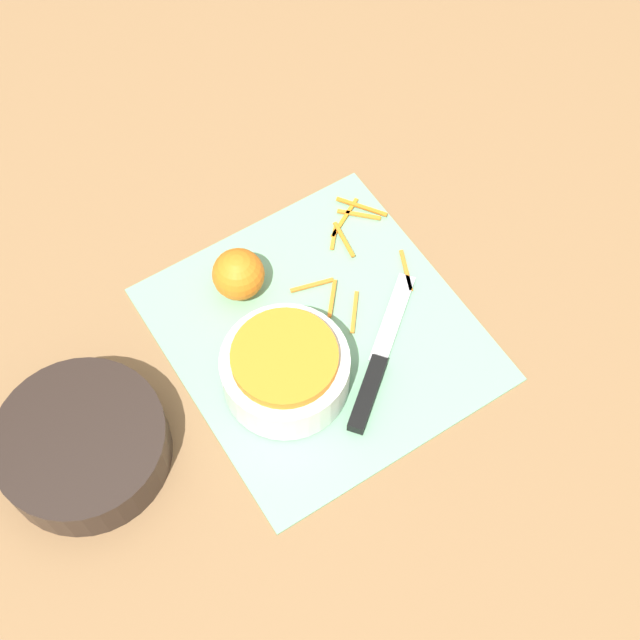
% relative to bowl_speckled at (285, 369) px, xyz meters
% --- Properties ---
extents(ground_plane, '(4.00, 4.00, 0.00)m').
position_rel_bowl_speckled_xyz_m(ground_plane, '(0.04, -0.07, -0.04)').
color(ground_plane, olive).
extents(cutting_board, '(0.38, 0.36, 0.01)m').
position_rel_bowl_speckled_xyz_m(cutting_board, '(0.04, -0.07, -0.04)').
color(cutting_board, '#75AD84').
rests_on(cutting_board, ground_plane).
extents(bowl_speckled, '(0.15, 0.15, 0.07)m').
position_rel_bowl_speckled_xyz_m(bowl_speckled, '(0.00, 0.00, 0.00)').
color(bowl_speckled, silver).
rests_on(bowl_speckled, cutting_board).
extents(bowl_dark, '(0.20, 0.20, 0.06)m').
position_rel_bowl_speckled_xyz_m(bowl_dark, '(0.05, 0.24, -0.01)').
color(bowl_dark, black).
rests_on(bowl_dark, ground_plane).
extents(knife, '(0.16, 0.20, 0.02)m').
position_rel_bowl_speckled_xyz_m(knife, '(-0.05, -0.09, -0.03)').
color(knife, black).
rests_on(knife, cutting_board).
extents(orange_left, '(0.07, 0.07, 0.07)m').
position_rel_bowl_speckled_xyz_m(orange_left, '(0.15, -0.02, -0.00)').
color(orange_left, orange).
rests_on(orange_left, cutting_board).
extents(peel_pile, '(0.18, 0.17, 0.01)m').
position_rel_bowl_speckled_xyz_m(peel_pile, '(0.12, -0.17, -0.03)').
color(peel_pile, orange).
rests_on(peel_pile, cutting_board).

